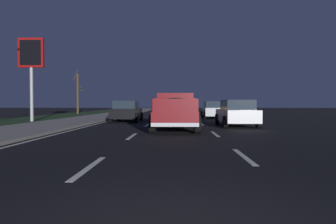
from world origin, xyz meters
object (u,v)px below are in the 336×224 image
object	(u,v)px
sedan_black	(127,111)
pickup_truck	(175,111)
gas_price_sign	(31,59)
sedan_white	(237,113)
sedan_silver	(213,110)
sedan_tan	(176,109)
bare_tree_far	(78,93)

from	to	relation	value
sedan_black	pickup_truck	bearing A→B (deg)	-153.45
gas_price_sign	sedan_white	bearing A→B (deg)	-107.83
pickup_truck	sedan_silver	bearing A→B (deg)	-15.61
pickup_truck	sedan_black	size ratio (longest dim) A/B	1.23
sedan_black	sedan_silver	size ratio (longest dim) A/B	1.00
sedan_tan	gas_price_sign	xyz separation A→B (m)	(-9.37, 10.82, 3.87)
gas_price_sign	bare_tree_far	xyz separation A→B (m)	(16.48, 1.86, -1.93)
sedan_white	gas_price_sign	world-z (taller)	gas_price_sign
sedan_silver	bare_tree_far	world-z (taller)	bare_tree_far
sedan_black	sedan_tan	distance (m)	10.08
sedan_white	bare_tree_far	bearing A→B (deg)	37.61
pickup_truck	bare_tree_far	bearing A→B (deg)	28.06
sedan_tan	bare_tree_far	size ratio (longest dim) A/B	0.77
sedan_black	gas_price_sign	size ratio (longest dim) A/B	0.71
pickup_truck	sedan_black	xyz separation A→B (m)	(7.26, 3.63, -0.20)
sedan_black	gas_price_sign	distance (m)	8.16
sedan_white	sedan_tan	xyz separation A→B (m)	(14.01, 3.58, 0.00)
pickup_truck	sedan_white	distance (m)	4.47
sedan_silver	sedan_tan	bearing A→B (deg)	36.83
sedan_black	sedan_tan	size ratio (longest dim) A/B	1.00
sedan_white	gas_price_sign	size ratio (longest dim) A/B	0.71
pickup_truck	gas_price_sign	size ratio (longest dim) A/B	0.87
pickup_truck	sedan_black	world-z (taller)	pickup_truck
sedan_silver	pickup_truck	bearing A→B (deg)	164.39
pickup_truck	sedan_white	xyz separation A→B (m)	(2.65, -3.60, -0.20)
sedan_white	gas_price_sign	xyz separation A→B (m)	(4.63, 14.40, 3.87)
sedan_white	sedan_black	size ratio (longest dim) A/B	1.00
sedan_black	sedan_white	bearing A→B (deg)	-122.53
pickup_truck	bare_tree_far	size ratio (longest dim) A/B	0.94
sedan_black	sedan_tan	bearing A→B (deg)	-21.18
sedan_silver	sedan_black	bearing A→B (deg)	124.86
sedan_tan	sedan_white	bearing A→B (deg)	-165.66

